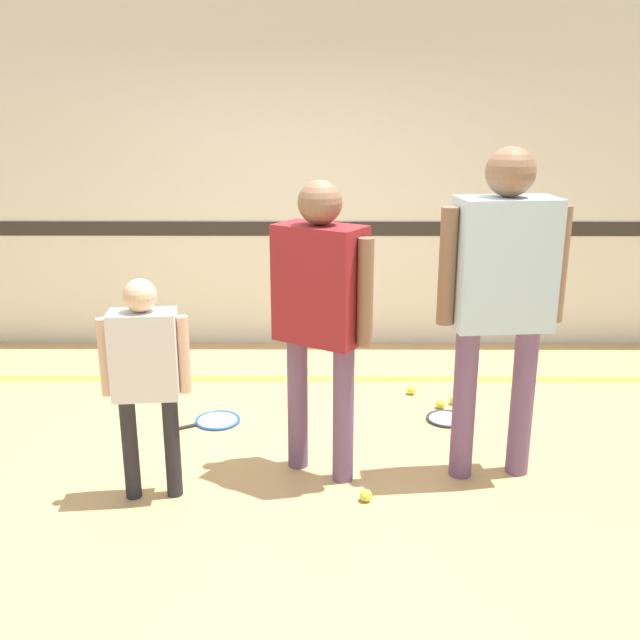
% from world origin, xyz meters
% --- Properties ---
extents(ground_plane, '(16.00, 16.00, 0.00)m').
position_xyz_m(ground_plane, '(0.00, 0.00, 0.00)').
color(ground_plane, tan).
extents(wall_back, '(16.00, 0.07, 3.20)m').
position_xyz_m(wall_back, '(0.00, 2.28, 1.60)').
color(wall_back, silver).
rests_on(wall_back, ground_plane).
extents(floor_stripe, '(14.40, 0.10, 0.01)m').
position_xyz_m(floor_stripe, '(0.00, 1.36, 0.00)').
color(floor_stripe, yellow).
rests_on(floor_stripe, ground_plane).
extents(person_instructor, '(0.55, 0.46, 1.66)m').
position_xyz_m(person_instructor, '(0.14, -0.10, 1.03)').
color(person_instructor, '#6B4C70').
rests_on(person_instructor, ground_plane).
extents(person_student_left, '(0.46, 0.22, 1.21)m').
position_xyz_m(person_student_left, '(-0.76, -0.36, 0.75)').
color(person_student_left, '#232328').
rests_on(person_student_left, ground_plane).
extents(person_student_right, '(0.69, 0.33, 1.83)m').
position_xyz_m(person_student_right, '(1.10, -0.10, 1.13)').
color(person_student_right, '#6B4C70').
rests_on(person_student_right, ground_plane).
extents(racket_spare_on_floor, '(0.34, 0.48, 0.03)m').
position_xyz_m(racket_spare_on_floor, '(0.99, 0.60, 0.01)').
color(racket_spare_on_floor, '#28282D').
rests_on(racket_spare_on_floor, ground_plane).
extents(racket_second_spare, '(0.52, 0.41, 0.03)m').
position_xyz_m(racket_second_spare, '(-0.57, 0.58, 0.01)').
color(racket_second_spare, blue).
rests_on(racket_second_spare, ground_plane).
extents(tennis_ball_near_instructor, '(0.07, 0.07, 0.07)m').
position_xyz_m(tennis_ball_near_instructor, '(0.38, -0.41, 0.03)').
color(tennis_ball_near_instructor, '#CCE038').
rests_on(tennis_ball_near_instructor, ground_plane).
extents(tennis_ball_by_spare_racket, '(0.07, 0.07, 0.07)m').
position_xyz_m(tennis_ball_by_spare_racket, '(0.97, 0.81, 0.03)').
color(tennis_ball_by_spare_racket, '#CCE038').
rests_on(tennis_ball_by_spare_racket, ground_plane).
extents(tennis_ball_stray_left, '(0.07, 0.07, 0.07)m').
position_xyz_m(tennis_ball_stray_left, '(1.08, 0.88, 0.03)').
color(tennis_ball_stray_left, '#CCE038').
rests_on(tennis_ball_stray_left, ground_plane).
extents(tennis_ball_stray_right, '(0.07, 0.07, 0.07)m').
position_xyz_m(tennis_ball_stray_right, '(0.80, 1.07, 0.03)').
color(tennis_ball_stray_right, '#CCE038').
rests_on(tennis_ball_stray_right, ground_plane).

